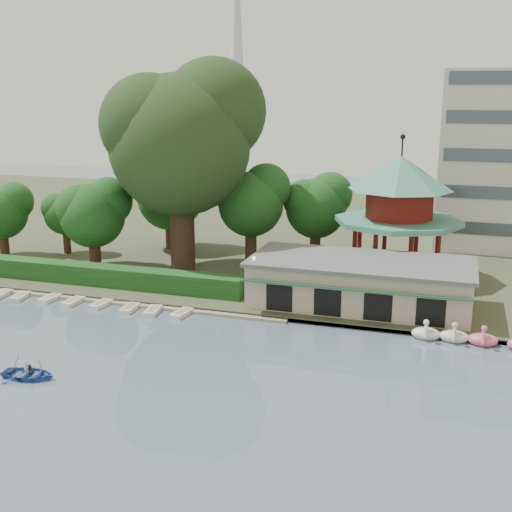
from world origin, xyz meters
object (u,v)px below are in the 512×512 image
at_px(pavilion, 399,204).
at_px(rowboat_with_passengers, 28,370).
at_px(boathouse, 360,282).
at_px(big_tree, 182,134).
at_px(dock, 103,300).

distance_m(pavilion, rowboat_with_passengers, 37.04).
xyz_separation_m(boathouse, pavilion, (2.00, 10.03, 5.11)).
height_order(pavilion, big_tree, big_tree).
distance_m(dock, boathouse, 22.62).
distance_m(big_tree, rowboat_with_passengers, 29.63).
bearing_deg(boathouse, pavilion, 78.72).
height_order(boathouse, big_tree, big_tree).
bearing_deg(rowboat_with_passengers, big_tree, 91.06).
bearing_deg(pavilion, big_tree, -169.72).
bearing_deg(big_tree, rowboat_with_passengers, -88.94).
relative_size(pavilion, big_tree, 0.64).
bearing_deg(rowboat_with_passengers, pavilion, 56.04).
relative_size(big_tree, rowboat_with_passengers, 3.97).
height_order(dock, pavilion, pavilion).
bearing_deg(dock, big_tree, 73.87).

